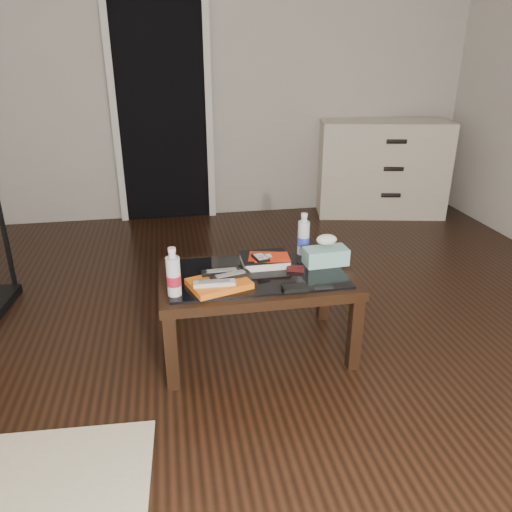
{
  "coord_description": "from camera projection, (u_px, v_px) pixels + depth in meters",
  "views": [
    {
      "loc": [
        -0.4,
        -2.26,
        1.55
      ],
      "look_at": [
        0.02,
        0.06,
        0.55
      ],
      "focal_mm": 35.0,
      "sensor_mm": 36.0,
      "label": 1
    }
  ],
  "objects": [
    {
      "name": "ground",
      "position": [
        254.0,
        353.0,
        2.72
      ],
      "size": [
        5.0,
        5.0,
        0.0
      ],
      "primitive_type": "plane",
      "color": "black",
      "rests_on": "ground"
    },
    {
      "name": "room_shell",
      "position": [
        253.0,
        27.0,
        2.08
      ],
      "size": [
        5.0,
        5.0,
        5.0
      ],
      "color": "#BBB5AD",
      "rests_on": "ground"
    },
    {
      "name": "doorway",
      "position": [
        162.0,
        108.0,
        4.48
      ],
      "size": [
        0.9,
        0.08,
        2.07
      ],
      "color": "black",
      "rests_on": "ground"
    },
    {
      "name": "coffee_table",
      "position": [
        256.0,
        284.0,
        2.61
      ],
      "size": [
        1.0,
        0.6,
        0.46
      ],
      "color": "black",
      "rests_on": "ground"
    },
    {
      "name": "dresser",
      "position": [
        381.0,
        168.0,
        4.83
      ],
      "size": [
        1.28,
        0.74,
        0.9
      ],
      "rotation": [
        0.0,
        0.0,
        -0.21
      ],
      "color": "beige",
      "rests_on": "ground"
    },
    {
      "name": "magazines",
      "position": [
        219.0,
        284.0,
        2.43
      ],
      "size": [
        0.33,
        0.29,
        0.03
      ],
      "primitive_type": "cube",
      "rotation": [
        0.0,
        0.0,
        0.31
      ],
      "color": "orange",
      "rests_on": "coffee_table"
    },
    {
      "name": "remote_silver",
      "position": [
        214.0,
        283.0,
        2.38
      ],
      "size": [
        0.2,
        0.06,
        0.02
      ],
      "primitive_type": "cube",
      "rotation": [
        0.0,
        0.0,
        -0.03
      ],
      "color": "silver",
      "rests_on": "magazines"
    },
    {
      "name": "remote_black_front",
      "position": [
        230.0,
        276.0,
        2.45
      ],
      "size": [
        0.21,
        0.1,
        0.02
      ],
      "primitive_type": "cube",
      "rotation": [
        0.0,
        0.0,
        0.27
      ],
      "color": "black",
      "rests_on": "magazines"
    },
    {
      "name": "remote_black_back",
      "position": [
        222.0,
        272.0,
        2.49
      ],
      "size": [
        0.2,
        0.05,
        0.02
      ],
      "primitive_type": "cube",
      "rotation": [
        0.0,
        0.0,
        0.02
      ],
      "color": "black",
      "rests_on": "magazines"
    },
    {
      "name": "textbook",
      "position": [
        265.0,
        260.0,
        2.68
      ],
      "size": [
        0.25,
        0.2,
        0.05
      ],
      "primitive_type": "cube",
      "rotation": [
        0.0,
        0.0,
        0.01
      ],
      "color": "black",
      "rests_on": "coffee_table"
    },
    {
      "name": "dvd_mailers",
      "position": [
        267.0,
        256.0,
        2.66
      ],
      "size": [
        0.22,
        0.18,
        0.01
      ],
      "primitive_type": "cube",
      "rotation": [
        0.0,
        0.0,
        -0.24
      ],
      "color": "red",
      "rests_on": "textbook"
    },
    {
      "name": "ipod",
      "position": [
        261.0,
        258.0,
        2.61
      ],
      "size": [
        0.09,
        0.12,
        0.02
      ],
      "primitive_type": "cube",
      "rotation": [
        0.0,
        0.0,
        0.22
      ],
      "color": "black",
      "rests_on": "dvd_mailers"
    },
    {
      "name": "flip_phone",
      "position": [
        296.0,
        268.0,
        2.6
      ],
      "size": [
        0.1,
        0.07,
        0.02
      ],
      "primitive_type": "cube",
      "rotation": [
        0.0,
        0.0,
        -0.35
      ],
      "color": "black",
      "rests_on": "coffee_table"
    },
    {
      "name": "wallet",
      "position": [
        295.0,
        288.0,
        2.4
      ],
      "size": [
        0.12,
        0.07,
        0.02
      ],
      "primitive_type": "cube",
      "rotation": [
        0.0,
        0.0,
        -0.0
      ],
      "color": "black",
      "rests_on": "coffee_table"
    },
    {
      "name": "water_bottle_left",
      "position": [
        173.0,
        272.0,
        2.31
      ],
      "size": [
        0.08,
        0.08,
        0.24
      ],
      "primitive_type": "cylinder",
      "rotation": [
        0.0,
        0.0,
        0.18
      ],
      "color": "silver",
      "rests_on": "coffee_table"
    },
    {
      "name": "water_bottle_right",
      "position": [
        304.0,
        234.0,
        2.77
      ],
      "size": [
        0.07,
        0.07,
        0.24
      ],
      "primitive_type": "cylinder",
      "rotation": [
        0.0,
        0.0,
        -0.11
      ],
      "color": "silver",
      "rests_on": "coffee_table"
    },
    {
      "name": "tissue_box",
      "position": [
        326.0,
        256.0,
        2.67
      ],
      "size": [
        0.24,
        0.13,
        0.09
      ],
      "primitive_type": "cube",
      "rotation": [
        0.0,
        0.0,
        0.06
      ],
      "color": "teal",
      "rests_on": "coffee_table"
    }
  ]
}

